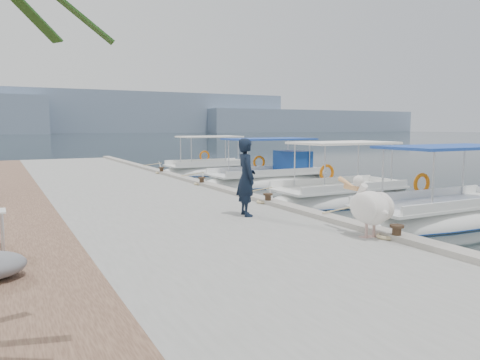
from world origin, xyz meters
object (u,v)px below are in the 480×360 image
fishing_caique_b (444,218)px  fishing_caique_c (339,200)px  fishing_caique_e (207,172)px  fishing_caique_d (268,181)px  pelican (370,206)px  fisherman (246,177)px

fishing_caique_b → fishing_caique_c: same height
fishing_caique_e → fishing_caique_c: bearing=-89.5°
fishing_caique_d → pelican: (-4.67, -11.88, 0.95)m
fishing_caique_b → fishing_caique_e: bearing=92.1°
fishing_caique_b → fishing_caique_d: 9.94m
fishing_caique_e → pelican: bearing=-103.0°
fishing_caique_b → fishing_caique_c: 4.16m
fisherman → pelican: bearing=-150.4°
fishing_caique_b → fishing_caique_d: same height
fishing_caique_d → pelican: bearing=-111.5°
fishing_caique_d → fishing_caique_c: bearing=-94.5°
fishing_caique_e → fisherman: fisherman is taller
fishing_caique_d → fishing_caique_b: bearing=-89.8°
fishing_caique_d → fisherman: (-5.83, -8.64, 1.30)m
fishing_caique_c → fisherman: bearing=-152.2°
fishing_caique_c → fishing_caique_e: 11.79m
fishing_caique_b → fishing_caique_e: (-0.58, 15.91, 0.00)m
fishing_caique_b → fisherman: size_ratio=3.55×
fishing_caique_c → pelican: (-4.22, -6.07, 1.02)m
fishing_caique_c → pelican: bearing=-124.8°
fishing_caique_b → pelican: (-4.71, -1.95, 1.02)m
fishing_caique_e → fishing_caique_d: bearing=-84.7°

